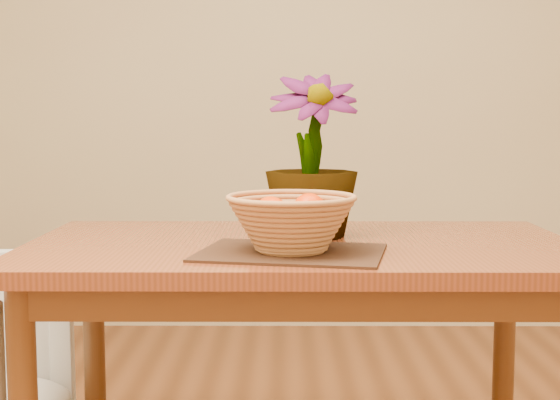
{
  "coord_description": "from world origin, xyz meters",
  "views": [
    {
      "loc": [
        -0.05,
        -1.67,
        1.07
      ],
      "look_at": [
        -0.06,
        0.19,
        0.87
      ],
      "focal_mm": 50.0,
      "sensor_mm": 36.0,
      "label": 1
    }
  ],
  "objects": [
    {
      "name": "table",
      "position": [
        0.0,
        0.3,
        0.66
      ],
      "size": [
        1.4,
        0.8,
        0.75
      ],
      "color": "maroon",
      "rests_on": "floor"
    },
    {
      "name": "wicker_basket",
      "position": [
        -0.03,
        0.12,
        0.82
      ],
      "size": [
        0.31,
        0.31,
        0.12
      ],
      "color": "#B2744A",
      "rests_on": "placemat"
    },
    {
      "name": "potted_plant",
      "position": [
        0.03,
        0.38,
        0.97
      ],
      "size": [
        0.26,
        0.26,
        0.44
      ],
      "primitive_type": "imported",
      "rotation": [
        0.0,
        0.0,
        0.08
      ],
      "color": "#214C15",
      "rests_on": "table"
    },
    {
      "name": "wall_back",
      "position": [
        0.0,
        2.25,
        1.35
      ],
      "size": [
        4.0,
        0.02,
        2.7
      ],
      "primitive_type": "cube",
      "color": "beige",
      "rests_on": "floor"
    },
    {
      "name": "orange_pile",
      "position": [
        -0.03,
        0.12,
        0.85
      ],
      "size": [
        0.17,
        0.18,
        0.08
      ],
      "rotation": [
        0.0,
        0.0,
        0.24
      ],
      "color": "#F94904",
      "rests_on": "wicker_basket"
    },
    {
      "name": "placemat",
      "position": [
        -0.03,
        0.12,
        0.75
      ],
      "size": [
        0.48,
        0.39,
        0.01
      ],
      "primitive_type": "cube",
      "rotation": [
        0.0,
        0.0,
        -0.2
      ],
      "color": "#341C12",
      "rests_on": "table"
    }
  ]
}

